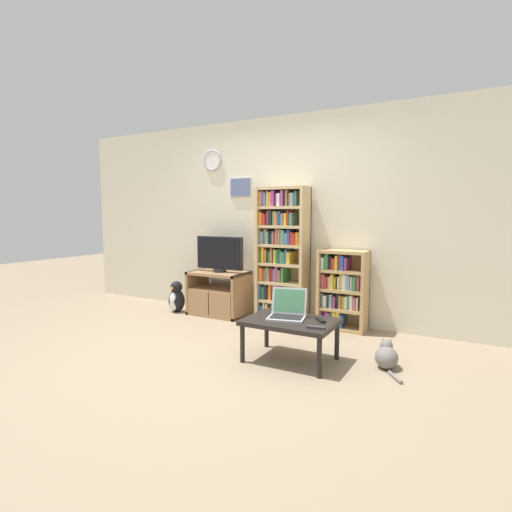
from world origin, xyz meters
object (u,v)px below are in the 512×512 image
Objects in this scene: bookshelf_tall at (281,255)px; laptop at (288,311)px; tv_stand at (218,293)px; penguin_figurine at (176,298)px; remote_far_from_laptop at (316,327)px; cat at (387,356)px; coffee_table at (290,324)px; bookshelf_short at (341,290)px; remote_near_laptop at (320,320)px; television at (220,254)px.

bookshelf_tall reaches higher than laptop.
tv_stand is 0.62m from penguin_figurine.
remote_far_from_laptop is (0.36, -0.21, -0.06)m from laptop.
bookshelf_tall is 1.63m from penguin_figurine.
laptop is 0.42m from remote_far_from_laptop.
bookshelf_tall is 3.81× the size of cat.
coffee_table is at bearing -35.63° from tv_stand.
remote_far_from_laptop is (0.99, -1.41, -0.45)m from bookshelf_tall.
laptop reaches higher than coffee_table.
laptop is at bearing -97.53° from bookshelf_short.
remote_near_laptop is 0.25m from remote_far_from_laptop.
laptop is 0.90× the size of penguin_figurine.
remote_far_from_laptop is (0.05, -0.25, 0.00)m from remote_near_laptop.
cat is (1.50, -1.00, -0.74)m from bookshelf_tall.
cat is (2.35, -0.86, -0.72)m from television.
television is 1.68m from bookshelf_short.
bookshelf_short is 2.41× the size of laptop.
coffee_table is (1.55, -1.11, 0.05)m from tv_stand.
tv_stand is 1.71× the size of cat.
bookshelf_short is (1.64, 0.13, -0.36)m from television.
television is at bearing 48.09° from remote_far_from_laptop.
bookshelf_short reaches higher than tv_stand.
television is at bearing -70.66° from remote_near_laptop.
television reaches higher than bookshelf_short.
bookshelf_tall is 4.34× the size of laptop.
cat is at bearing -58.46° from remote_far_from_laptop.
tv_stand reaches higher than remote_far_from_laptop.
bookshelf_tall reaches higher than cat.
bookshelf_tall reaches higher than tv_stand.
television reaches higher than laptop.
bookshelf_short is (0.79, -0.00, -0.38)m from bookshelf_tall.
tv_stand is 0.53m from television.
laptop reaches higher than penguin_figurine.
tv_stand is at bearing -175.26° from bookshelf_short.
tv_stand is 5.09× the size of remote_near_laptop.
penguin_figurine is at bearing -163.57° from tv_stand.
bookshelf_tall reaches higher than remote_near_laptop.
tv_stand is at bearing 16.43° from penguin_figurine.
penguin_figurine is at bearing 156.32° from coffee_table.
television is 1.86m from laptop.
bookshelf_tall is at bearing 132.79° from cat.
penguin_figurine is (-2.40, 0.85, -0.20)m from remote_near_laptop.
bookshelf_tall is 3.90× the size of penguin_figurine.
television is 0.41× the size of bookshelf_tall.
remote_far_from_laptop is at bearing 60.26° from remote_near_laptop.
laptop is at bearing -62.29° from bookshelf_tall.
tv_stand is 1.76× the size of penguin_figurine.
remote_far_from_laptop is at bearing -154.94° from cat.
television is 1.96m from coffee_table.
bookshelf_short is 1.26m from coffee_table.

